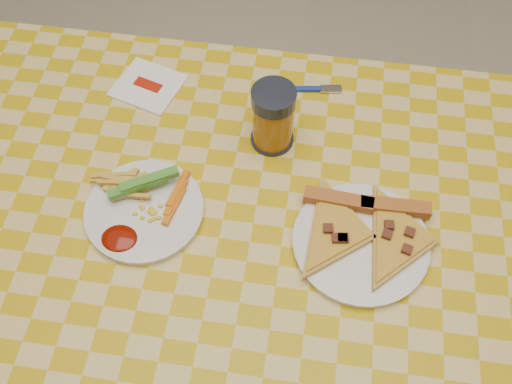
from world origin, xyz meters
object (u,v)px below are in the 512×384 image
Objects in this scene: plate_left at (145,211)px; drink_glass at (273,118)px; table at (250,261)px; plate_right at (360,243)px.

plate_left is 1.53× the size of drink_glass.
table is 10.10× the size of drink_glass.
plate_right is at bearing -48.59° from drink_glass.
table is 0.25m from drink_glass.
plate_right is at bearing -1.16° from plate_left.
plate_right is at bearing 6.62° from table.
plate_left reaches higher than table.
plate_left is at bearing 171.33° from table.
plate_left is (-0.18, 0.03, 0.08)m from table.
drink_glass reaches higher than table.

